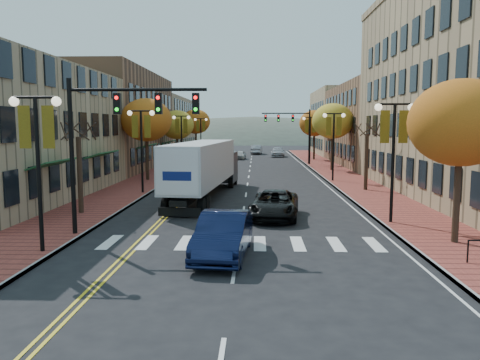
{
  "coord_description": "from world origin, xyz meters",
  "views": [
    {
      "loc": [
        0.74,
        -17.32,
        4.95
      ],
      "look_at": [
        -0.09,
        6.33,
        2.2
      ],
      "focal_mm": 35.0,
      "sensor_mm": 36.0,
      "label": 1
    }
  ],
  "objects": [
    {
      "name": "building_left_far",
      "position": [
        -17.0,
        61.0,
        4.75
      ],
      "size": [
        12.0,
        26.0,
        9.5
      ],
      "primitive_type": "cube",
      "color": "#9E8966",
      "rests_on": "ground"
    },
    {
      "name": "building_right_mid",
      "position": [
        18.5,
        42.0,
        5.0
      ],
      "size": [
        15.0,
        24.0,
        10.0
      ],
      "primitive_type": "cube",
      "color": "brown",
      "rests_on": "ground"
    },
    {
      "name": "tree_left_b",
      "position": [
        -9.0,
        24.0,
        5.45
      ],
      "size": [
        4.48,
        4.48,
        7.21
      ],
      "color": "#382619",
      "rests_on": "sidewalk_left"
    },
    {
      "name": "car_far_silver",
      "position": [
        4.19,
        57.89,
        0.75
      ],
      "size": [
        2.31,
        5.24,
        1.5
      ],
      "primitive_type": "imported",
      "rotation": [
        0.0,
        0.0,
        -0.04
      ],
      "color": "#9F9FA6",
      "rests_on": "ground"
    },
    {
      "name": "ground",
      "position": [
        0.0,
        0.0,
        0.0
      ],
      "size": [
        200.0,
        200.0,
        0.0
      ],
      "primitive_type": "plane",
      "color": "black",
      "rests_on": "ground"
    },
    {
      "name": "lamp_left_d",
      "position": [
        -7.5,
        52.0,
        4.29
      ],
      "size": [
        1.96,
        0.36,
        6.05
      ],
      "color": "black",
      "rests_on": "ground"
    },
    {
      "name": "semi_truck",
      "position": [
        -2.75,
        14.5,
        2.26
      ],
      "size": [
        3.83,
        15.63,
        3.87
      ],
      "rotation": [
        0.0,
        0.0,
        -0.09
      ],
      "color": "black",
      "rests_on": "ground"
    },
    {
      "name": "lamp_right_b",
      "position": [
        7.5,
        24.0,
        4.29
      ],
      "size": [
        1.96,
        0.36,
        6.05
      ],
      "color": "black",
      "rests_on": "ground"
    },
    {
      "name": "tree_right_b",
      "position": [
        9.0,
        18.0,
        2.25
      ],
      "size": [
        0.28,
        0.28,
        4.2
      ],
      "color": "#382619",
      "rests_on": "sidewalk_right"
    },
    {
      "name": "lamp_left_c",
      "position": [
        -7.5,
        34.0,
        4.29
      ],
      "size": [
        1.96,
        0.36,
        6.05
      ],
      "color": "black",
      "rests_on": "ground"
    },
    {
      "name": "car_far_white",
      "position": [
        -1.68,
        51.83,
        0.65
      ],
      "size": [
        1.91,
        3.93,
        1.29
      ],
      "primitive_type": "imported",
      "rotation": [
        0.0,
        0.0,
        -0.1
      ],
      "color": "beige",
      "rests_on": "ground"
    },
    {
      "name": "sidewalk_right",
      "position": [
        9.0,
        32.5,
        0.07
      ],
      "size": [
        4.0,
        85.0,
        0.15
      ],
      "primitive_type": "cube",
      "color": "brown",
      "rests_on": "ground"
    },
    {
      "name": "lamp_left_b",
      "position": [
        -7.5,
        16.0,
        4.29
      ],
      "size": [
        1.96,
        0.36,
        6.05
      ],
      "color": "black",
      "rests_on": "ground"
    },
    {
      "name": "sidewalk_left",
      "position": [
        -9.0,
        32.5,
        0.07
      ],
      "size": [
        4.0,
        85.0,
        0.15
      ],
      "primitive_type": "cube",
      "color": "brown",
      "rests_on": "ground"
    },
    {
      "name": "black_suv",
      "position": [
        1.73,
        7.58,
        0.74
      ],
      "size": [
        3.0,
        5.54,
        1.48
      ],
      "primitive_type": "imported",
      "rotation": [
        0.0,
        0.0,
        -0.11
      ],
      "color": "black",
      "rests_on": "ground"
    },
    {
      "name": "tree_left_a",
      "position": [
        -9.0,
        8.0,
        2.25
      ],
      "size": [
        0.28,
        0.28,
        4.2
      ],
      "color": "#382619",
      "rests_on": "sidewalk_left"
    },
    {
      "name": "navy_sedan",
      "position": [
        -0.5,
        -0.0,
        0.84
      ],
      "size": [
        2.18,
        5.21,
        1.67
      ],
      "primitive_type": "imported",
      "rotation": [
        0.0,
        0.0,
        -0.08
      ],
      "color": "black",
      "rests_on": "ground"
    },
    {
      "name": "tree_left_c",
      "position": [
        -9.0,
        40.0,
        5.05
      ],
      "size": [
        4.16,
        4.16,
        6.69
      ],
      "color": "#382619",
      "rests_on": "sidewalk_left"
    },
    {
      "name": "lamp_right_c",
      "position": [
        7.5,
        42.0,
        4.29
      ],
      "size": [
        1.96,
        0.36,
        6.05
      ],
      "color": "black",
      "rests_on": "ground"
    },
    {
      "name": "building_right_far",
      "position": [
        18.5,
        64.0,
        5.5
      ],
      "size": [
        15.0,
        20.0,
        11.0
      ],
      "primitive_type": "cube",
      "color": "#9E8966",
      "rests_on": "ground"
    },
    {
      "name": "building_left_mid",
      "position": [
        -17.0,
        36.0,
        5.5
      ],
      "size": [
        12.0,
        24.0,
        11.0
      ],
      "primitive_type": "cube",
      "color": "brown",
      "rests_on": "ground"
    },
    {
      "name": "tree_right_c",
      "position": [
        9.0,
        34.0,
        5.45
      ],
      "size": [
        4.48,
        4.48,
        7.21
      ],
      "color": "#382619",
      "rests_on": "sidewalk_right"
    },
    {
      "name": "tree_left_d",
      "position": [
        -9.0,
        58.0,
        5.6
      ],
      "size": [
        4.61,
        4.61,
        7.42
      ],
      "color": "#382619",
      "rests_on": "sidewalk_left"
    },
    {
      "name": "lamp_right_a",
      "position": [
        7.5,
        6.0,
        4.29
      ],
      "size": [
        1.96,
        0.36,
        6.05
      ],
      "color": "black",
      "rests_on": "ground"
    },
    {
      "name": "traffic_mast_far",
      "position": [
        5.48,
        42.0,
        4.92
      ],
      "size": [
        6.1,
        0.34,
        7.0
      ],
      "color": "black",
      "rests_on": "ground"
    },
    {
      "name": "car_far_oncoming",
      "position": [
        0.81,
        64.53,
        0.8
      ],
      "size": [
        2.13,
        5.0,
        1.6
      ],
      "primitive_type": "imported",
      "rotation": [
        0.0,
        0.0,
        3.05
      ],
      "color": "#9B9AA1",
      "rests_on": "ground"
    },
    {
      "name": "traffic_mast_near",
      "position": [
        -5.48,
        3.0,
        4.92
      ],
      "size": [
        6.1,
        0.35,
        7.0
      ],
      "color": "black",
      "rests_on": "ground"
    },
    {
      "name": "tree_right_a",
      "position": [
        9.0,
        2.0,
        5.05
      ],
      "size": [
        4.16,
        4.16,
        6.69
      ],
      "color": "#382619",
      "rests_on": "sidewalk_right"
    },
    {
      "name": "lamp_left_a",
      "position": [
        -7.5,
        0.0,
        4.29
      ],
      "size": [
        1.96,
        0.36,
        6.05
      ],
      "color": "black",
      "rests_on": "ground"
    },
    {
      "name": "tree_right_d",
      "position": [
        9.0,
        50.0,
        5.29
      ],
      "size": [
        4.35,
        4.35,
        7.0
      ],
      "color": "#382619",
      "rests_on": "sidewalk_right"
    }
  ]
}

